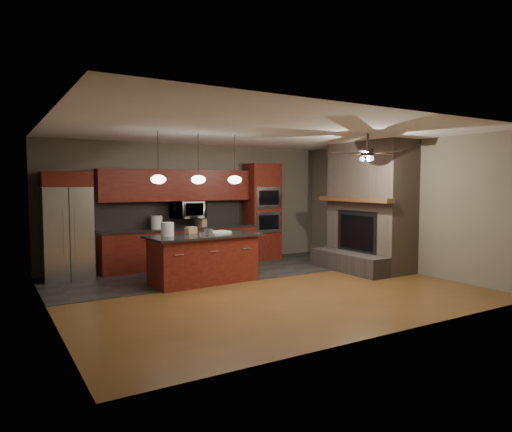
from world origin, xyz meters
TOP-DOWN VIEW (x-y plane):
  - ground at (0.00, 0.00)m, footprint 7.00×7.00m
  - ceiling at (0.00, 0.00)m, footprint 7.00×6.00m
  - back_wall at (0.00, 3.00)m, footprint 7.00×0.02m
  - right_wall at (3.50, 0.00)m, footprint 0.02×6.00m
  - left_wall at (-3.50, 0.00)m, footprint 0.02×6.00m
  - slate_tile_patch at (0.00, 1.80)m, footprint 7.00×2.40m
  - fireplace_column at (3.04, 0.40)m, footprint 1.30×2.10m
  - back_cabinetry at (-0.48, 2.74)m, footprint 3.59×0.64m
  - oven_tower at (1.70, 2.69)m, footprint 0.80×0.63m
  - microwave at (-0.27, 2.75)m, footprint 0.73×0.41m
  - refrigerator at (-2.87, 2.62)m, footprint 0.91×0.75m
  - kitchen_island at (-0.69, 0.95)m, footprint 2.17×1.08m
  - white_bucket at (-1.36, 1.08)m, footprint 0.32×0.32m
  - paint_can at (-0.64, 0.84)m, footprint 0.18×0.18m
  - paint_tray at (-0.33, 1.02)m, footprint 0.46×0.37m
  - cardboard_box at (-0.81, 1.29)m, footprint 0.23×0.19m
  - counter_bucket at (-1.02, 2.70)m, footprint 0.32×0.32m
  - counter_box at (0.06, 2.65)m, footprint 0.20×0.18m
  - pendant_left at (-1.65, 0.70)m, footprint 0.26×0.26m
  - pendant_center at (-0.90, 0.70)m, footprint 0.26×0.26m
  - pendant_right at (-0.15, 0.70)m, footprint 0.26×0.26m
  - ceiling_fan at (1.80, -0.80)m, footprint 1.27×1.33m

SIDE VIEW (x-z plane):
  - ground at x=0.00m, z-range 0.00..0.00m
  - slate_tile_patch at x=0.00m, z-range 0.00..0.01m
  - kitchen_island at x=-0.69m, z-range 0.01..0.93m
  - back_cabinetry at x=-0.48m, z-range -0.21..1.99m
  - paint_tray at x=-0.33m, z-range 0.92..0.96m
  - paint_can at x=-0.64m, z-range 0.92..1.03m
  - cardboard_box at x=-0.81m, z-range 0.92..1.05m
  - counter_box at x=0.06m, z-range 0.90..1.08m
  - counter_bucket at x=-1.02m, z-range 0.90..1.19m
  - white_bucket at x=-1.36m, z-range 0.92..1.17m
  - refrigerator at x=-2.87m, z-range 0.00..2.12m
  - oven_tower at x=1.70m, z-range 0.00..2.38m
  - fireplace_column at x=3.04m, z-range -0.10..2.70m
  - microwave at x=-0.27m, z-range 1.05..1.55m
  - back_wall at x=0.00m, z-range 0.00..2.80m
  - right_wall at x=3.50m, z-range 0.00..2.80m
  - left_wall at x=-3.50m, z-range 0.00..2.80m
  - pendant_left at x=-1.65m, z-range 1.51..2.42m
  - pendant_center at x=-0.90m, z-range 1.51..2.42m
  - pendant_right at x=-0.15m, z-range 1.51..2.42m
  - ceiling_fan at x=1.80m, z-range 2.25..2.66m
  - ceiling at x=0.00m, z-range 2.79..2.81m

